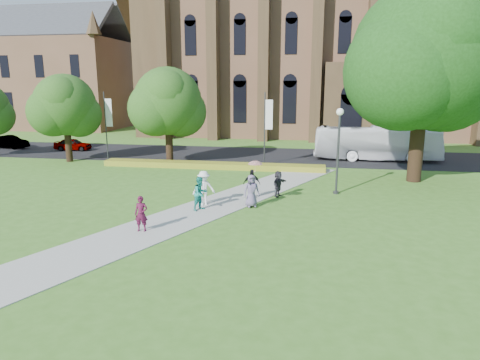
% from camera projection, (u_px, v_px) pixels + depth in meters
% --- Properties ---
extents(ground, '(160.00, 160.00, 0.00)m').
position_uv_depth(ground, '(189.00, 219.00, 21.50)').
color(ground, '#407122').
rests_on(ground, ground).
extents(road, '(160.00, 10.00, 0.02)m').
position_uv_depth(road, '(249.00, 155.00, 40.72)').
color(road, black).
rests_on(road, ground).
extents(footpath, '(15.58, 28.54, 0.04)m').
position_uv_depth(footpath, '(195.00, 213.00, 22.46)').
color(footpath, '#B2B2A8').
rests_on(footpath, ground).
extents(flower_hedge, '(18.00, 1.40, 0.45)m').
position_uv_depth(flower_hedge, '(212.00, 165.00, 34.47)').
color(flower_hedge, gold).
rests_on(flower_hedge, ground).
extents(cathedral, '(52.60, 18.25, 28.00)m').
position_uv_depth(cathedral, '(349.00, 34.00, 55.16)').
color(cathedral, brown).
rests_on(cathedral, ground).
extents(building_west, '(22.00, 14.00, 18.30)m').
position_uv_depth(building_west, '(52.00, 67.00, 65.52)').
color(building_west, brown).
rests_on(building_west, ground).
extents(streetlamp, '(0.44, 0.44, 5.24)m').
position_uv_depth(streetlamp, '(339.00, 141.00, 25.77)').
color(streetlamp, '#38383D').
rests_on(streetlamp, ground).
extents(large_tree, '(9.60, 9.60, 13.20)m').
position_uv_depth(large_tree, '(425.00, 57.00, 28.06)').
color(large_tree, '#332114').
rests_on(large_tree, ground).
extents(street_tree_0, '(5.20, 5.20, 7.50)m').
position_uv_depth(street_tree_0, '(65.00, 105.00, 36.39)').
color(street_tree_0, '#332114').
rests_on(street_tree_0, ground).
extents(street_tree_1, '(5.60, 5.60, 8.05)m').
position_uv_depth(street_tree_1, '(168.00, 101.00, 35.29)').
color(street_tree_1, '#332114').
rests_on(street_tree_1, ground).
extents(banner_pole_0, '(0.70, 0.10, 6.00)m').
position_uv_depth(banner_pole_0, '(266.00, 125.00, 35.01)').
color(banner_pole_0, '#38383D').
rests_on(banner_pole_0, ground).
extents(banner_pole_1, '(0.70, 0.10, 6.00)m').
position_uv_depth(banner_pole_1, '(107.00, 122.00, 37.35)').
color(banner_pole_1, '#38383D').
rests_on(banner_pole_1, ground).
extents(tour_coach, '(10.87, 2.59, 3.02)m').
position_uv_depth(tour_coach, '(376.00, 143.00, 37.74)').
color(tour_coach, white).
rests_on(tour_coach, road).
extents(car_0, '(3.77, 1.85, 1.24)m').
position_uv_depth(car_0, '(73.00, 144.00, 43.46)').
color(car_0, gray).
rests_on(car_0, road).
extents(car_1, '(4.18, 1.93, 1.33)m').
position_uv_depth(car_1, '(10.00, 142.00, 44.86)').
color(car_1, gray).
rests_on(car_1, road).
extents(pedestrian_0, '(0.64, 0.47, 1.64)m').
position_uv_depth(pedestrian_0, '(141.00, 214.00, 19.48)').
color(pedestrian_0, '#4C112D').
rests_on(pedestrian_0, footpath).
extents(pedestrian_1, '(1.06, 1.11, 1.82)m').
position_uv_depth(pedestrian_1, '(201.00, 193.00, 22.75)').
color(pedestrian_1, teal).
rests_on(pedestrian_1, footpath).
extents(pedestrian_2, '(1.42, 1.13, 1.92)m').
position_uv_depth(pedestrian_2, '(204.00, 188.00, 23.70)').
color(pedestrian_2, white).
rests_on(pedestrian_2, footpath).
extents(pedestrian_3, '(1.09, 0.70, 1.72)m').
position_uv_depth(pedestrian_3, '(252.00, 184.00, 25.15)').
color(pedestrian_3, black).
rests_on(pedestrian_3, footpath).
extents(pedestrian_4, '(1.03, 0.88, 1.79)m').
position_uv_depth(pedestrian_4, '(252.00, 191.00, 23.36)').
color(pedestrian_4, slate).
rests_on(pedestrian_4, footpath).
extents(pedestrian_5, '(0.95, 1.50, 1.55)m').
position_uv_depth(pedestrian_5, '(278.00, 184.00, 25.58)').
color(pedestrian_5, '#2A272F').
rests_on(pedestrian_5, footpath).
extents(parasol, '(0.93, 0.93, 0.67)m').
position_uv_depth(parasol, '(255.00, 168.00, 23.15)').
color(parasol, '#E8A4A6').
rests_on(parasol, pedestrian_4).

